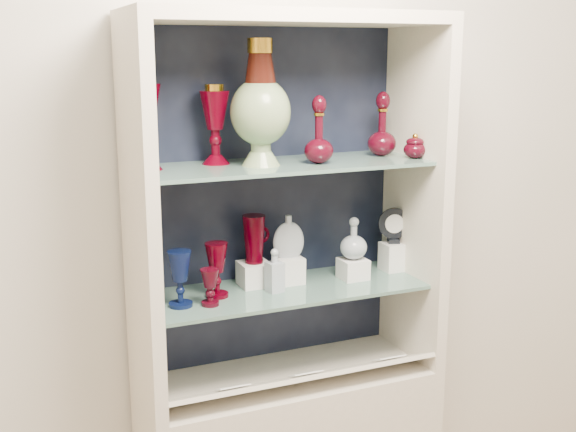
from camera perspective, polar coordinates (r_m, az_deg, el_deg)
name	(u,v)px	position (r m, az deg, el deg)	size (l,w,h in m)	color
wall_back	(263,175)	(2.51, -1.97, 3.25)	(3.50, 0.02, 2.80)	white
cabinet_back_panel	(267,198)	(2.50, -1.71, 1.45)	(0.98, 0.02, 1.15)	black
cabinet_side_left	(140,222)	(2.19, -11.65, -0.46)	(0.04, 0.40, 1.15)	beige
cabinet_side_right	(415,197)	(2.55, 9.99, 1.49)	(0.04, 0.40, 1.15)	beige
cabinet_top_cap	(288,17)	(2.27, 0.00, 15.42)	(1.00, 0.40, 0.04)	beige
shelf_lower	(286,290)	(2.42, -0.19, -5.83)	(0.92, 0.34, 0.01)	slate
shelf_upper	(286,165)	(2.32, -0.19, 4.06)	(0.92, 0.34, 0.01)	slate
label_ledge	(301,378)	(2.41, 1.05, -12.71)	(0.92, 0.18, 0.01)	beige
label_card_0	(233,387)	(2.32, -4.39, -13.32)	(0.10, 0.07, 0.00)	white
label_card_1	(389,358)	(2.54, 7.95, -11.04)	(0.10, 0.07, 0.00)	white
label_card_2	(306,373)	(2.41, 1.39, -12.33)	(0.10, 0.07, 0.00)	white
pedestal_lamp_left	(144,124)	(2.21, -11.30, 7.18)	(0.11, 0.11, 0.28)	#4A000D
pedestal_lamp_right	(215,124)	(2.30, -5.78, 7.21)	(0.10, 0.10, 0.25)	#4A000D
enamel_urn	(260,103)	(2.25, -2.19, 8.92)	(0.19, 0.19, 0.39)	#0C4421
ruby_decanter_a	(319,126)	(2.29, 2.46, 7.15)	(0.09, 0.09, 0.24)	#410713
ruby_decanter_b	(382,122)	(2.49, 7.46, 7.37)	(0.10, 0.10, 0.23)	#410713
lidded_bowl	(415,146)	(2.46, 10.00, 5.50)	(0.08, 0.08, 0.09)	#410713
cobalt_goblet	(180,279)	(2.24, -8.54, -4.94)	(0.07, 0.07, 0.18)	#091239
ruby_goblet_tall	(217,270)	(2.32, -5.66, -4.27)	(0.07, 0.07, 0.18)	#4A000D
ruby_goblet_small	(210,287)	(2.25, -6.19, -5.63)	(0.06, 0.06, 0.12)	#410713
riser_ruby_pitcher	(254,274)	(2.43, -2.68, -4.59)	(0.10, 0.10, 0.08)	silver
ruby_pitcher	(254,239)	(2.40, -2.71, -1.84)	(0.12, 0.08, 0.16)	#4A000D
clear_square_bottle	(275,270)	(2.36, -1.06, -4.30)	(0.05, 0.05, 0.15)	#949FA9
riser_flat_flask	(289,270)	(2.46, 0.04, -4.27)	(0.09, 0.09, 0.09)	silver
flat_flask	(289,236)	(2.42, 0.04, -1.57)	(0.11, 0.04, 0.15)	#A0ABB4
riser_clear_round_decanter	(353,269)	(2.51, 5.16, -4.17)	(0.09, 0.09, 0.07)	silver
clear_round_decanter	(354,239)	(2.48, 5.21, -1.85)	(0.09, 0.09, 0.14)	#949FA9
riser_cameo_medallion	(393,257)	(2.62, 8.30, -3.19)	(0.08, 0.08, 0.10)	silver
cameo_medallion	(394,225)	(2.59, 8.38, -0.71)	(0.11, 0.04, 0.13)	black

